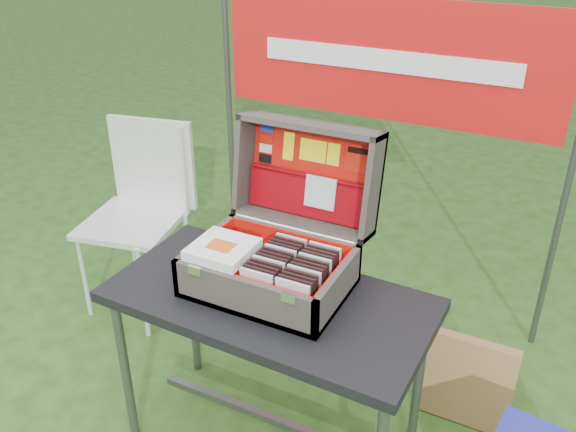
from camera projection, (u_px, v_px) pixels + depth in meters
The scene contains 86 objects.
table at pixel (270, 373), 2.30m from camera, with size 1.14×0.57×0.71m, color black, non-canonical shape.
table_top at pixel (269, 300), 2.15m from camera, with size 1.14×0.57×0.04m, color black.
table_leg_fl at pixel (126, 372), 2.34m from camera, with size 0.04×0.04×0.67m, color #59595B.
table_leg_bl at pixel (193, 309), 2.69m from camera, with size 0.04×0.04×0.67m, color #59595B.
table_leg_br at pixel (418, 382), 2.29m from camera, with size 0.04×0.04×0.67m, color #59595B.
table_brace at pixel (271, 419), 2.41m from camera, with size 0.99×0.03×0.03m, color #59595B.
suitcase at pixel (277, 217), 2.10m from camera, with size 0.55×0.55×0.52m, color #655C53, non-canonical shape.
suitcase_base_bottom at pixel (269, 286), 2.17m from camera, with size 0.55×0.39×0.02m, color #655C53.
suitcase_base_wall_front at pixel (242, 298), 2.00m from camera, with size 0.55×0.02×0.15m, color #655C53.
suitcase_base_wall_back at pixel (292, 247), 2.29m from camera, with size 0.55×0.02×0.15m, color #655C53.
suitcase_base_wall_left at pixel (207, 253), 2.25m from camera, with size 0.02×0.39×0.15m, color #655C53.
suitcase_base_wall_right at pixel (338, 290), 2.04m from camera, with size 0.02×0.39×0.15m, color #655C53.
suitcase_liner_floor at pixel (269, 282), 2.17m from camera, with size 0.50×0.35×0.01m, color red.
suitcase_latch_left at pixel (195, 271), 2.03m from camera, with size 0.05×0.01×0.03m, color silver.
suitcase_latch_right at pixel (289, 298), 1.89m from camera, with size 0.05×0.01×0.03m, color silver.
suitcase_hinge at pixel (294, 229), 2.26m from camera, with size 0.02×0.02×0.49m, color silver.
suitcase_lid_back at pixel (313, 171), 2.32m from camera, with size 0.55×0.39×0.02m, color #655C53.
suitcase_lid_rim_far at pixel (311, 125), 2.20m from camera, with size 0.55×0.02×0.15m, color #655C53.
suitcase_lid_rim_near at pixel (302, 221), 2.32m from camera, with size 0.55×0.02×0.15m, color #655C53.
suitcase_lid_rim_left at pixel (245, 162), 2.37m from camera, with size 0.02×0.39×0.15m, color #655C53.
suitcase_lid_rim_right at pixel (373, 188), 2.16m from camera, with size 0.02×0.39×0.15m, color #655C53.
suitcase_lid_liner at pixel (312, 172), 2.30m from camera, with size 0.50×0.34×0.01m, color red.
suitcase_liner_wall_front at pixel (244, 293), 2.00m from camera, with size 0.50×0.01×0.12m, color red.
suitcase_liner_wall_back at pixel (291, 246), 2.27m from camera, with size 0.50×0.01×0.12m, color red.
suitcase_liner_wall_left at pixel (210, 252), 2.24m from camera, with size 0.01×0.35×0.12m, color red.
suitcase_liner_wall_right at pixel (334, 286), 2.04m from camera, with size 0.01×0.35×0.12m, color red.
suitcase_lid_pocket at pixel (308, 196), 2.32m from camera, with size 0.48×0.16×0.03m, color maroon.
suitcase_pocket_edge at pixel (309, 176), 2.29m from camera, with size 0.47×0.02×0.02m, color maroon.
suitcase_pocket_cd at pixel (320, 193), 2.27m from camera, with size 0.12×0.12×0.01m, color silver.
lid_sticker_cc_a at pixel (267, 128), 2.33m from camera, with size 0.05×0.03×0.00m, color #1933B2.
lid_sticker_cc_b at pixel (266, 138), 2.35m from camera, with size 0.05×0.03×0.00m, color red.
lid_sticker_cc_c at pixel (266, 148), 2.36m from camera, with size 0.05×0.03×0.00m, color white.
lid_sticker_cc_d at pixel (265, 158), 2.37m from camera, with size 0.05×0.03×0.00m, color black.
lid_card_neon_tall at pixel (289, 146), 2.31m from camera, with size 0.04×0.11×0.00m, color yellow.
lid_card_neon_main at pixel (313, 151), 2.27m from camera, with size 0.11×0.08×0.00m, color yellow.
lid_card_neon_small at pixel (333, 154), 2.24m from camera, with size 0.05×0.08×0.00m, color yellow.
lid_sticker_band at pixel (358, 159), 2.20m from camera, with size 0.10×0.10×0.00m, color red.
lid_sticker_band_bar at pixel (359, 151), 2.19m from camera, with size 0.09×0.02×0.00m, color black.
cd_left_0 at pixel (257, 289), 2.00m from camera, with size 0.12×0.01×0.14m, color silver.
cd_left_1 at pixel (260, 286), 2.02m from camera, with size 0.12×0.01×0.14m, color black.
cd_left_2 at pixel (263, 283), 2.04m from camera, with size 0.12×0.01×0.14m, color black.
cd_left_3 at pixel (266, 280), 2.05m from camera, with size 0.12×0.01×0.14m, color black.
cd_left_4 at pixel (269, 276), 2.07m from camera, with size 0.12×0.01×0.14m, color silver.
cd_left_5 at pixel (272, 273), 2.09m from camera, with size 0.12×0.01×0.14m, color black.
cd_left_6 at pixel (275, 270), 2.10m from camera, with size 0.12×0.01×0.14m, color black.
cd_left_7 at pixel (278, 267), 2.12m from camera, with size 0.12×0.01×0.14m, color black.
cd_left_8 at pixel (281, 264), 2.14m from camera, with size 0.12×0.01×0.14m, color silver.
cd_left_9 at pixel (283, 262), 2.15m from camera, with size 0.12×0.01×0.14m, color black.
cd_left_10 at pixel (286, 259), 2.17m from camera, with size 0.12×0.01×0.14m, color black.
cd_left_11 at pixel (289, 256), 2.19m from camera, with size 0.12×0.01×0.14m, color black.
cd_left_12 at pixel (291, 253), 2.20m from camera, with size 0.12×0.01×0.14m, color silver.
cd_right_0 at pixel (292, 300), 1.95m from camera, with size 0.12×0.01×0.14m, color silver.
cd_right_1 at pixel (295, 296), 1.97m from camera, with size 0.12×0.01×0.14m, color black.
cd_right_2 at pixel (298, 293), 1.98m from camera, with size 0.12×0.01×0.14m, color black.
cd_right_3 at pixel (301, 290), 2.00m from camera, with size 0.12×0.01×0.14m, color black.
cd_right_4 at pixel (304, 286), 2.02m from camera, with size 0.12×0.01×0.14m, color silver.
cd_right_5 at pixel (307, 283), 2.03m from camera, with size 0.12×0.01×0.14m, color black.
cd_right_6 at pixel (309, 280), 2.05m from camera, with size 0.12×0.01×0.14m, color black.
cd_right_7 at pixel (312, 277), 2.07m from camera, with size 0.12×0.01×0.14m, color black.
cd_right_8 at pixel (315, 274), 2.08m from camera, with size 0.12×0.01×0.14m, color silver.
cd_right_9 at pixel (317, 271), 2.10m from camera, with size 0.12×0.01×0.14m, color black.
cd_right_10 at pixel (320, 268), 2.12m from camera, with size 0.12×0.01×0.14m, color black.
cd_right_11 at pixel (322, 265), 2.14m from camera, with size 0.12×0.01×0.14m, color black.
cd_right_12 at pixel (325, 262), 2.15m from camera, with size 0.12×0.01×0.14m, color silver.
songbook_0 at pixel (223, 253), 2.11m from camera, with size 0.20×0.20×0.01m, color white.
songbook_1 at pixel (223, 252), 2.10m from camera, with size 0.20×0.20×0.01m, color white.
songbook_2 at pixel (223, 250), 2.10m from camera, with size 0.20×0.20×0.01m, color white.
songbook_3 at pixel (223, 249), 2.10m from camera, with size 0.20×0.20×0.01m, color white.
songbook_4 at pixel (223, 248), 2.10m from camera, with size 0.20×0.20×0.01m, color white.
songbook_5 at pixel (222, 247), 2.10m from camera, with size 0.20×0.20×0.01m, color white.
songbook_6 at pixel (222, 245), 2.09m from camera, with size 0.20×0.20×0.01m, color white.
songbook_graphic at pixel (221, 246), 2.08m from camera, with size 0.09×0.07×0.00m, color #D85919.
chair at pixel (132, 225), 3.06m from camera, with size 0.45×0.49×0.98m, color silver, non-canonical shape.
chair_seat at pixel (132, 223), 3.05m from camera, with size 0.45×0.45×0.03m, color silver.
chair_backrest at pixel (153, 163), 3.11m from camera, with size 0.45×0.03×0.47m, color silver.
chair_leg_fl at pixel (84, 274), 3.10m from camera, with size 0.02×0.02×0.50m, color silver.
chair_leg_fr at pixel (143, 293), 2.95m from camera, with size 0.02×0.02×0.50m, color silver.
chair_leg_bl at pixel (132, 241), 3.40m from camera, with size 0.02×0.02×0.50m, color silver.
chair_leg_br at pixel (189, 257), 3.25m from camera, with size 0.02×0.02×0.50m, color silver.
chair_upright_left at pixel (124, 158), 3.19m from camera, with size 0.02×0.02×0.47m, color silver.
chair_upright_right at pixel (184, 171), 3.04m from camera, with size 0.02×0.02×0.47m, color silver.
cardboard_box at pixel (468, 381), 2.50m from camera, with size 0.36×0.06×0.38m, color #A36E3F.
banner_post_left at pixel (230, 126), 3.30m from camera, with size 0.03×0.03×1.70m, color #59595B.
banner_post_right at pixel (568, 186), 2.62m from camera, with size 0.03×0.03×1.70m, color #59595B.
banner at pixel (386, 60), 2.74m from camera, with size 1.60×0.01×0.55m, color red.
banner_text at pixel (385, 61), 2.73m from camera, with size 1.20×0.00×0.10m, color white.
Camera 1 is at (0.84, -1.57, 1.96)m, focal length 38.00 mm.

